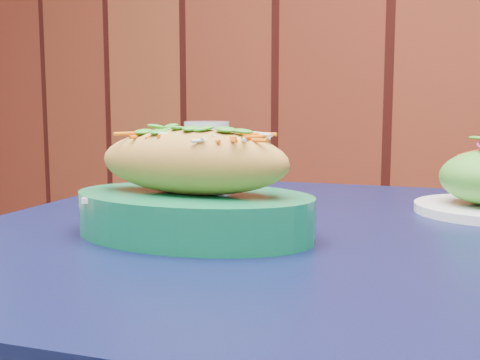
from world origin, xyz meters
The scene contains 3 objects.
cafe_table centered at (-0.09, 1.82, 0.66)m, with size 0.98×0.98×0.75m.
banh_mi_basket centered at (-0.17, 1.71, 0.80)m, with size 0.31×0.23×0.13m.
water_glass centered at (-0.34, 1.97, 0.81)m, with size 0.07×0.07×0.12m, color silver.
Camera 1 is at (0.23, 1.19, 0.90)m, focal length 45.00 mm.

